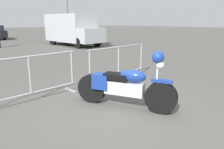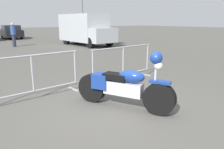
% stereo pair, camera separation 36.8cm
% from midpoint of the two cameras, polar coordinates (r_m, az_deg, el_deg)
% --- Properties ---
extents(ground_plane, '(120.00, 120.00, 0.00)m').
position_cam_midpoint_polar(ground_plane, '(4.63, 2.67, -9.33)').
color(ground_plane, '#54514C').
extents(motorcycle, '(1.11, 2.08, 1.26)m').
position_cam_midpoint_polar(motorcycle, '(4.64, 5.25, -3.03)').
color(motorcycle, black).
rests_on(motorcycle, ground).
extents(crowd_barrier_near, '(2.41, 0.63, 1.07)m').
position_cam_midpoint_polar(crowd_barrier_near, '(5.35, -18.18, -0.51)').
color(crowd_barrier_near, '#9EA0A5').
rests_on(crowd_barrier_near, ground).
extents(crowd_barrier_far, '(2.41, 0.63, 1.07)m').
position_cam_midpoint_polar(crowd_barrier_far, '(6.71, 4.50, 2.96)').
color(crowd_barrier_far, '#9EA0A5').
rests_on(crowd_barrier_far, ground).
extents(delivery_van, '(2.25, 5.11, 2.31)m').
position_cam_midpoint_polar(delivery_van, '(16.96, -6.42, 11.83)').
color(delivery_van, '#B2B7BC').
rests_on(delivery_van, ground).
extents(parked_car_black, '(1.79, 4.12, 1.38)m').
position_cam_midpoint_polar(parked_car_black, '(25.23, -24.49, 10.10)').
color(parked_car_black, black).
rests_on(parked_car_black, ground).
extents(pedestrian, '(0.41, 0.41, 1.69)m').
position_cam_midpoint_polar(pedestrian, '(17.17, -23.82, 9.71)').
color(pedestrian, '#262838').
rests_on(pedestrian, ground).
extents(planter_island, '(4.09, 4.09, 1.25)m').
position_cam_midpoint_polar(planter_island, '(21.68, -5.00, 10.05)').
color(planter_island, '#ADA89E').
rests_on(planter_island, ground).
extents(street_lamp, '(0.36, 0.70, 5.68)m').
position_cam_midpoint_polar(street_lamp, '(27.55, -7.37, 17.70)').
color(street_lamp, '#595B60').
rests_on(street_lamp, ground).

